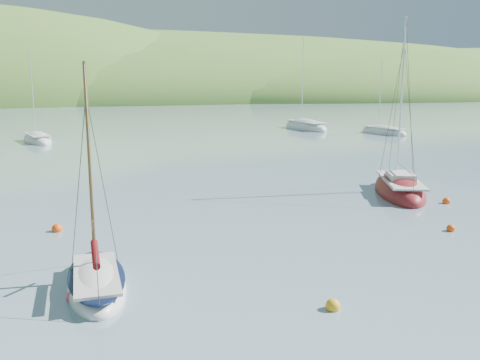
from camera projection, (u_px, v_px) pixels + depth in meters
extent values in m
plane|color=slate|center=(267.00, 288.00, 18.58)|extent=(700.00, 700.00, 0.00)
ellipsoid|color=#3D702B|center=(109.00, 97.00, 179.43)|extent=(440.00, 110.00, 44.00)
ellipsoid|color=#3D702B|center=(365.00, 96.00, 193.39)|extent=(240.00, 100.00, 34.00)
ellipsoid|color=silver|center=(97.00, 286.00, 18.54)|extent=(2.12, 5.46, 1.32)
cube|color=#BCB7B2|center=(96.00, 274.00, 18.35)|extent=(1.58, 4.25, 0.10)
cylinder|color=brown|center=(90.00, 168.00, 18.37)|extent=(0.12, 0.12, 7.21)
ellipsoid|color=black|center=(96.00, 276.00, 18.47)|extent=(2.08, 5.40, 0.23)
cylinder|color=#620A0D|center=(95.00, 254.00, 17.66)|extent=(0.30, 2.60, 0.24)
ellipsoid|color=maroon|center=(399.00, 191.00, 33.37)|extent=(5.33, 8.38, 2.18)
cube|color=#BCB7B2|center=(400.00, 180.00, 33.07)|extent=(4.07, 6.50, 0.10)
cylinder|color=white|center=(401.00, 99.00, 33.20)|extent=(0.12, 0.12, 9.91)
cube|color=#BCB7B2|center=(401.00, 176.00, 33.02)|extent=(2.17, 2.60, 0.42)
cylinder|color=white|center=(404.00, 168.00, 32.12)|extent=(1.42, 3.59, 0.09)
ellipsoid|color=silver|center=(38.00, 141.00, 59.43)|extent=(4.61, 7.86, 2.03)
cube|color=#BCB7B2|center=(37.00, 134.00, 59.17)|extent=(3.51, 6.11, 0.10)
cylinder|color=white|center=(32.00, 94.00, 59.19)|extent=(0.12, 0.12, 8.91)
ellipsoid|color=silver|center=(306.00, 128.00, 73.51)|extent=(4.63, 9.75, 2.55)
cube|color=#BCB7B2|center=(306.00, 122.00, 73.17)|extent=(3.50, 7.59, 0.10)
cylinder|color=white|center=(303.00, 80.00, 73.28)|extent=(0.12, 0.12, 11.25)
ellipsoid|color=silver|center=(384.00, 133.00, 67.61)|extent=(4.44, 7.46, 1.92)
cube|color=#BCB7B2|center=(385.00, 128.00, 67.37)|extent=(3.38, 5.79, 0.10)
cylinder|color=white|center=(380.00, 94.00, 67.38)|extent=(0.12, 0.12, 8.45)
sphere|color=#F3A918|center=(333.00, 306.00, 16.87)|extent=(0.47, 0.47, 0.47)
sphere|color=#DA496D|center=(72.00, 297.00, 17.53)|extent=(0.42, 0.42, 0.42)
sphere|color=#F24C0D|center=(446.00, 201.00, 30.90)|extent=(0.46, 0.46, 0.46)
sphere|color=#F24C0D|center=(57.00, 229.00, 25.35)|extent=(0.50, 0.50, 0.50)
sphere|color=#F24C0D|center=(451.00, 229.00, 25.39)|extent=(0.40, 0.40, 0.40)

